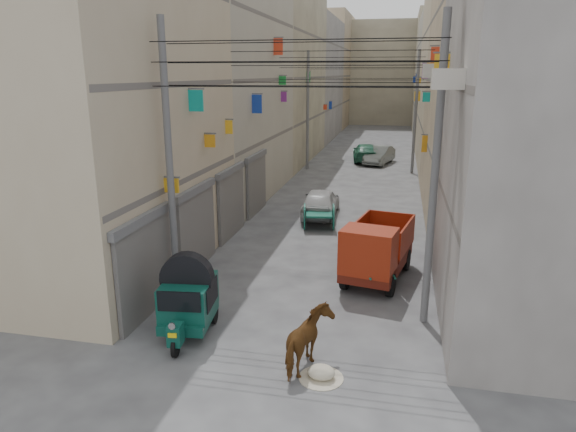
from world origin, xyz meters
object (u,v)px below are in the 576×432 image
(second_cart, at_px, (319,216))
(distant_car_white, at_px, (321,202))
(tonga_cart, at_px, (366,255))
(mini_truck, at_px, (375,254))
(distant_car_green, at_px, (366,153))
(auto_rickshaw, at_px, (188,298))
(horse, at_px, (308,342))
(feed_sack, at_px, (321,372))
(distant_car_grey, at_px, (379,155))

(second_cart, height_order, distant_car_white, distant_car_white)
(tonga_cart, distance_m, mini_truck, 0.84)
(tonga_cart, height_order, distant_car_green, distant_car_green)
(auto_rickshaw, height_order, tonga_cart, auto_rickshaw)
(mini_truck, relative_size, distant_car_green, 0.85)
(distant_car_white, distance_m, distant_car_green, 16.29)
(mini_truck, xyz_separation_m, horse, (-1.19, -5.35, -0.28))
(mini_truck, bearing_deg, distant_car_green, 105.86)
(second_cart, relative_size, feed_sack, 2.36)
(mini_truck, relative_size, second_cart, 2.65)
(auto_rickshaw, relative_size, distant_car_grey, 0.61)
(distant_car_green, bearing_deg, distant_car_grey, 131.27)
(second_cart, relative_size, distant_car_green, 0.32)
(auto_rickshaw, height_order, distant_car_grey, auto_rickshaw)
(auto_rickshaw, relative_size, feed_sack, 3.90)
(tonga_cart, bearing_deg, mini_truck, -83.25)
(second_cart, bearing_deg, tonga_cart, -73.35)
(horse, xyz_separation_m, distant_car_grey, (0.34, 28.27, -0.05))
(auto_rickshaw, distance_m, distant_car_white, 12.07)
(tonga_cart, relative_size, mini_truck, 0.78)
(mini_truck, xyz_separation_m, distant_car_grey, (-0.85, 22.92, -0.33))
(auto_rickshaw, xyz_separation_m, second_cart, (1.87, 9.74, -0.37))
(auto_rickshaw, xyz_separation_m, distant_car_green, (2.57, 28.22, -0.31))
(second_cart, bearing_deg, horse, -91.89)
(feed_sack, xyz_separation_m, horse, (-0.35, 0.31, 0.54))
(feed_sack, relative_size, horse, 0.38)
(second_cart, distance_m, horse, 10.89)
(tonga_cart, relative_size, second_cart, 2.07)
(feed_sack, distance_m, horse, 0.71)
(mini_truck, bearing_deg, feed_sack, -87.20)
(auto_rickshaw, relative_size, mini_truck, 0.62)
(second_cart, relative_size, distant_car_grey, 0.37)
(distant_car_green, bearing_deg, tonga_cart, 88.03)
(horse, distance_m, distant_car_grey, 28.27)
(distant_car_white, bearing_deg, second_cart, 94.73)
(mini_truck, relative_size, feed_sack, 6.27)
(mini_truck, bearing_deg, tonga_cart, 124.88)
(second_cart, bearing_deg, distant_car_white, 87.34)
(tonga_cart, bearing_deg, distant_car_white, 93.57)
(second_cart, height_order, distant_car_grey, distant_car_grey)
(mini_truck, relative_size, horse, 2.36)
(distant_car_grey, bearing_deg, auto_rickshaw, -83.28)
(mini_truck, distance_m, distant_car_white, 8.21)
(distant_car_green, bearing_deg, horse, 85.50)
(second_cart, bearing_deg, mini_truck, -73.68)
(tonga_cart, bearing_deg, auto_rickshaw, -146.83)
(auto_rickshaw, height_order, distant_car_green, auto_rickshaw)
(tonga_cart, bearing_deg, distant_car_green, 77.09)
(mini_truck, relative_size, distant_car_grey, 0.98)
(auto_rickshaw, height_order, distant_car_white, auto_rickshaw)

